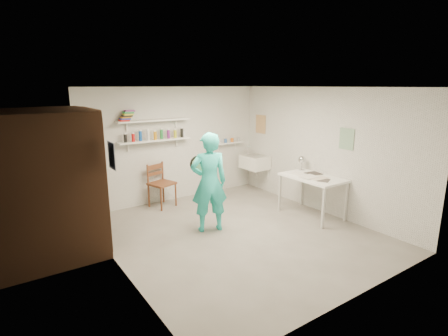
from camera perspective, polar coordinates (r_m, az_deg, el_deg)
floor at (r=5.99m, az=2.20°, el=-10.65°), size 4.00×4.50×0.02m
ceiling at (r=5.47m, az=2.43°, el=13.16°), size 4.00×4.50×0.02m
wall_back at (r=7.51m, az=-8.06°, el=3.83°), size 4.00×0.02×2.40m
wall_front at (r=4.09m, az=21.63°, el=-5.08°), size 4.00×0.02×2.40m
wall_left at (r=4.73m, az=-17.65°, el=-2.35°), size 0.02×4.50×2.40m
wall_right at (r=6.98m, az=15.68°, el=2.73°), size 0.02×4.50×2.40m
doorway_recess at (r=5.76m, az=-20.41°, el=-1.84°), size 0.02×0.90×2.00m
corridor_box at (r=5.64m, az=-27.44°, el=-2.33°), size 1.40×1.50×2.10m
door_lintel at (r=5.60m, az=-21.09°, el=8.61°), size 0.06×1.05×0.10m
door_jamb_near at (r=5.30m, az=-18.85°, el=-3.01°), size 0.06×0.10×2.00m
door_jamb_far at (r=6.24m, az=-21.38°, el=-0.80°), size 0.06×0.10×2.00m
shelf_lower at (r=7.16m, az=-11.23°, el=4.46°), size 1.50×0.22×0.03m
shelf_upper at (r=7.11m, az=-11.37°, el=7.64°), size 1.50×0.22×0.03m
ledge_shelf at (r=8.13m, az=0.80°, el=4.12°), size 0.70×0.14×0.03m
poster_left at (r=4.70m, az=-17.88°, el=1.94°), size 0.01×0.28×0.36m
poster_right_a at (r=8.17m, az=6.01°, el=7.13°), size 0.01×0.34×0.42m
poster_right_b at (r=6.58m, az=19.38°, el=4.50°), size 0.01×0.30×0.38m
belfast_sink at (r=8.08m, az=5.03°, el=0.97°), size 0.48×0.60×0.30m
man at (r=5.84m, az=-2.45°, el=-2.38°), size 0.71×0.58×1.69m
wall_clock at (r=5.91m, az=-4.13°, el=0.61°), size 0.30×0.13×0.30m
wooden_chair at (r=7.19m, az=-10.11°, el=-2.51°), size 0.56×0.55×0.97m
work_table at (r=6.81m, az=14.10°, el=-4.49°), size 0.69×1.16×0.77m
desk_lamp at (r=7.10m, az=12.63°, el=1.37°), size 0.14×0.14×0.14m
spray_cans at (r=7.15m, az=-11.26°, el=5.25°), size 1.31×0.06×0.17m
book_stack at (r=6.91m, az=-15.57°, el=8.20°), size 0.30×0.14×0.20m
ledge_pots at (r=8.12m, az=0.80°, el=4.53°), size 0.48×0.07×0.09m
papers at (r=6.71m, az=14.29°, el=-1.27°), size 0.30×0.22×0.02m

